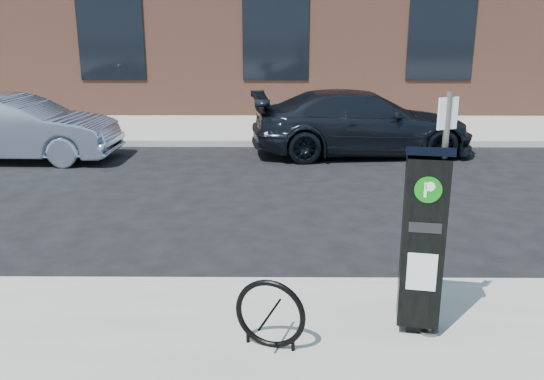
{
  "coord_description": "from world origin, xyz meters",
  "views": [
    {
      "loc": [
        0.03,
        -6.01,
        2.97
      ],
      "look_at": [
        -0.02,
        0.5,
        1.07
      ],
      "focal_mm": 38.0,
      "sensor_mm": 36.0,
      "label": 1
    }
  ],
  "objects_px": {
    "bike_rack": "(270,314)",
    "car_dark": "(362,123)",
    "parking_kiosk": "(423,238)",
    "car_silver": "(17,128)",
    "sign_pole": "(439,221)"
  },
  "relations": [
    {
      "from": "bike_rack",
      "to": "car_dark",
      "type": "xyz_separation_m",
      "value": [
        2.03,
        8.61,
        0.27
      ]
    },
    {
      "from": "car_dark",
      "to": "parking_kiosk",
      "type": "bearing_deg",
      "value": 170.48
    },
    {
      "from": "bike_rack",
      "to": "car_silver",
      "type": "height_order",
      "value": "car_silver"
    },
    {
      "from": "bike_rack",
      "to": "car_silver",
      "type": "distance_m",
      "value": 9.75
    },
    {
      "from": "bike_rack",
      "to": "sign_pole",
      "type": "bearing_deg",
      "value": 27.73
    },
    {
      "from": "sign_pole",
      "to": "car_dark",
      "type": "distance_m",
      "value": 8.4
    },
    {
      "from": "parking_kiosk",
      "to": "car_silver",
      "type": "xyz_separation_m",
      "value": [
        -7.07,
        7.59,
        -0.36
      ]
    },
    {
      "from": "sign_pole",
      "to": "car_silver",
      "type": "xyz_separation_m",
      "value": [
        -7.18,
        7.68,
        -0.55
      ]
    },
    {
      "from": "sign_pole",
      "to": "car_dark",
      "type": "height_order",
      "value": "sign_pole"
    },
    {
      "from": "parking_kiosk",
      "to": "car_silver",
      "type": "relative_size",
      "value": 0.41
    },
    {
      "from": "parking_kiosk",
      "to": "bike_rack",
      "type": "xyz_separation_m",
      "value": [
        -1.39,
        -0.33,
        -0.61
      ]
    },
    {
      "from": "parking_kiosk",
      "to": "sign_pole",
      "type": "distance_m",
      "value": 0.24
    },
    {
      "from": "car_silver",
      "to": "bike_rack",
      "type": "bearing_deg",
      "value": -142.8
    },
    {
      "from": "bike_rack",
      "to": "parking_kiosk",
      "type": "bearing_deg",
      "value": 31.7
    },
    {
      "from": "sign_pole",
      "to": "bike_rack",
      "type": "height_order",
      "value": "sign_pole"
    }
  ]
}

